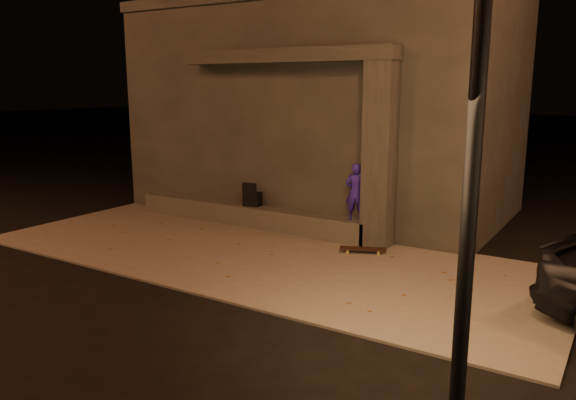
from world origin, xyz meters
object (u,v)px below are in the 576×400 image
Objects in this scene: backpack at (252,198)px; skateboard at (363,249)px; column at (380,156)px; street_lamp_0 at (483,5)px; skateboarder at (356,192)px.

skateboard is (3.06, -0.65, -0.56)m from backpack.
column reaches higher than skateboard.
street_lamp_0 is (6.15, -5.38, 3.13)m from backpack.
column is 1.84m from skateboard.
street_lamp_0 is (3.10, -4.73, 3.69)m from skateboard.
skateboard is at bearing -20.76° from backpack.
skateboard is 6.75m from street_lamp_0.
skateboarder reaches higher than skateboard.
skateboard is (-0.01, -0.65, -1.72)m from column.
backpack is at bearing 144.71° from skateboard.
skateboarder is at bearing 123.69° from street_lamp_0.
backpack is 8.75m from street_lamp_0.
column is at bearing 119.85° from street_lamp_0.
street_lamp_0 reaches higher than column.
backpack is 3.17m from skateboard.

